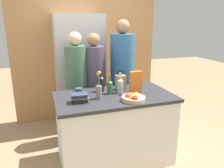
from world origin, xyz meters
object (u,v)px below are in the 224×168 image
object	(u,v)px
fruit_bowl	(133,98)
bottle_oil	(139,82)
refrigerator	(79,72)
person_at_sink	(77,82)
cereal_box	(136,83)
person_in_blue	(94,81)
person_in_red_tee	(122,72)
bottle_wine	(101,83)
book_stack	(80,98)
bottle_vinegar	(110,86)
knife_block	(121,82)
bottle_water	(120,85)
coffee_mug	(79,91)
flower_vase	(99,89)

from	to	relation	value
fruit_bowl	bottle_oil	world-z (taller)	bottle_oil
refrigerator	person_at_sink	bearing A→B (deg)	-104.28
refrigerator	cereal_box	world-z (taller)	refrigerator
person_in_blue	person_in_red_tee	world-z (taller)	person_in_red_tee
refrigerator	bottle_wine	bearing A→B (deg)	-84.39
refrigerator	fruit_bowl	distance (m)	1.53
refrigerator	person_at_sink	xyz separation A→B (m)	(-0.14, -0.57, -0.02)
book_stack	bottle_vinegar	size ratio (longest dim) A/B	0.85
refrigerator	bottle_wine	xyz separation A→B (m)	(0.10, -1.02, 0.06)
fruit_bowl	person_in_blue	size ratio (longest dim) A/B	0.17
fruit_bowl	bottle_wine	bearing A→B (deg)	118.90
bottle_vinegar	bottle_wine	bearing A→B (deg)	120.71
bottle_oil	person_in_red_tee	xyz separation A→B (m)	(-0.04, 0.52, 0.03)
refrigerator	book_stack	world-z (taller)	refrigerator
bottle_vinegar	bottle_wine	world-z (taller)	bottle_wine
person_at_sink	person_in_blue	bearing A→B (deg)	9.28
knife_block	person_in_blue	xyz separation A→B (m)	(-0.24, 0.48, -0.08)
book_stack	person_in_blue	world-z (taller)	person_in_blue
knife_block	bottle_water	bearing A→B (deg)	-113.34
coffee_mug	person_in_red_tee	size ratio (longest dim) A/B	0.07
cereal_box	bottle_water	distance (m)	0.20
flower_vase	bottle_oil	distance (m)	0.67
knife_block	coffee_mug	distance (m)	0.58
knife_block	coffee_mug	bearing A→B (deg)	-177.71
knife_block	bottle_vinegar	xyz separation A→B (m)	(-0.19, -0.13, -0.01)
coffee_mug	person_in_blue	size ratio (longest dim) A/B	0.08
fruit_bowl	refrigerator	bearing A→B (deg)	103.51
coffee_mug	bottle_oil	distance (m)	0.83
book_stack	bottle_oil	bearing A→B (deg)	17.12
knife_block	person_in_red_tee	bearing A→B (deg)	66.52
fruit_bowl	book_stack	bearing A→B (deg)	165.50
bottle_vinegar	book_stack	bearing A→B (deg)	-157.19
bottle_oil	person_in_blue	world-z (taller)	person_in_blue
fruit_bowl	bottle_vinegar	xyz separation A→B (m)	(-0.18, 0.33, 0.06)
bottle_oil	fruit_bowl	bearing A→B (deg)	-122.75
bottle_vinegar	person_at_sink	xyz separation A→B (m)	(-0.32, 0.59, -0.06)
refrigerator	bottle_oil	size ratio (longest dim) A/B	7.94
fruit_bowl	knife_block	distance (m)	0.47
knife_block	flower_vase	distance (m)	0.46
knife_block	book_stack	distance (m)	0.69
knife_block	bottle_wine	world-z (taller)	bottle_wine
bottle_oil	cereal_box	bearing A→B (deg)	-126.05
person_in_blue	flower_vase	bearing A→B (deg)	-120.60
bottle_oil	book_stack	bearing A→B (deg)	-162.88
fruit_bowl	bottle_water	world-z (taller)	bottle_water
fruit_bowl	flower_vase	bearing A→B (deg)	151.37
refrigerator	person_at_sink	world-z (taller)	refrigerator
person_at_sink	knife_block	bearing A→B (deg)	-37.14
refrigerator	book_stack	distance (m)	1.35
bottle_wine	person_in_blue	world-z (taller)	person_in_blue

